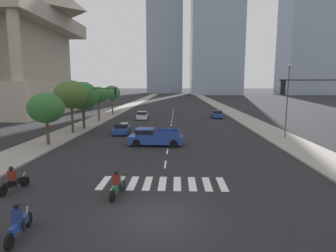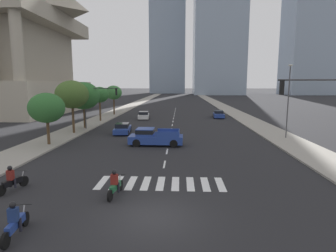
{
  "view_description": "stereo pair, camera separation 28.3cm",
  "coord_description": "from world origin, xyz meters",
  "px_view_note": "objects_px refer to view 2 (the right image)",
  "views": [
    {
      "loc": [
        0.88,
        -11.59,
        5.95
      ],
      "look_at": [
        0.0,
        14.26,
        2.0
      ],
      "focal_mm": 29.25,
      "sensor_mm": 36.0,
      "label": 1
    },
    {
      "loc": [
        1.16,
        -11.58,
        5.95
      ],
      "look_at": [
        0.0,
        14.26,
        2.0
      ],
      "focal_mm": 29.25,
      "sensor_mm": 36.0,
      "label": 2
    }
  ],
  "objects_px": {
    "motorcycle_third": "(15,223)",
    "street_tree_fifth": "(114,93)",
    "street_lamp_east": "(288,96)",
    "traffic_signal_far": "(97,99)",
    "sedan_blue_0": "(219,114)",
    "motorcycle_lead": "(115,185)",
    "pickup_truck": "(153,137)",
    "street_tree_second": "(72,95)",
    "street_tree_fourth": "(100,95)",
    "street_tree_nearest": "(47,108)",
    "traffic_signal_near": "(325,107)",
    "street_tree_third": "(83,96)",
    "sedan_blue_1": "(123,129)",
    "motorcycle_trailing": "(12,181)",
    "sedan_white_2": "(144,115)"
  },
  "relations": [
    {
      "from": "street_tree_fourth",
      "to": "pickup_truck",
      "type": "bearing_deg",
      "value": -58.73
    },
    {
      "from": "motorcycle_trailing",
      "to": "sedan_white_2",
      "type": "height_order",
      "value": "motorcycle_trailing"
    },
    {
      "from": "street_tree_second",
      "to": "street_tree_third",
      "type": "relative_size",
      "value": 1.03
    },
    {
      "from": "street_tree_fifth",
      "to": "street_tree_third",
      "type": "bearing_deg",
      "value": -90.0
    },
    {
      "from": "traffic_signal_near",
      "to": "street_tree_fourth",
      "type": "relative_size",
      "value": 1.19
    },
    {
      "from": "street_tree_nearest",
      "to": "street_tree_second",
      "type": "xyz_separation_m",
      "value": [
        0.0,
        6.36,
        1.04
      ]
    },
    {
      "from": "sedan_blue_1",
      "to": "motorcycle_lead",
      "type": "bearing_deg",
      "value": -173.73
    },
    {
      "from": "street_lamp_east",
      "to": "traffic_signal_far",
      "type": "bearing_deg",
      "value": 167.09
    },
    {
      "from": "motorcycle_third",
      "to": "sedan_blue_0",
      "type": "distance_m",
      "value": 41.85
    },
    {
      "from": "motorcycle_lead",
      "to": "motorcycle_trailing",
      "type": "xyz_separation_m",
      "value": [
        -5.94,
        0.42,
        -0.0
      ]
    },
    {
      "from": "motorcycle_third",
      "to": "street_tree_fourth",
      "type": "xyz_separation_m",
      "value": [
        -6.4,
        33.43,
        3.7
      ]
    },
    {
      "from": "traffic_signal_far",
      "to": "street_tree_nearest",
      "type": "bearing_deg",
      "value": -102.29
    },
    {
      "from": "motorcycle_trailing",
      "to": "street_lamp_east",
      "type": "bearing_deg",
      "value": -37.26
    },
    {
      "from": "sedan_blue_0",
      "to": "sedan_blue_1",
      "type": "bearing_deg",
      "value": -36.22
    },
    {
      "from": "motorcycle_third",
      "to": "street_lamp_east",
      "type": "bearing_deg",
      "value": -48.62
    },
    {
      "from": "street_tree_nearest",
      "to": "street_tree_fifth",
      "type": "xyz_separation_m",
      "value": [
        0.0,
        26.76,
        0.65
      ]
    },
    {
      "from": "motorcycle_lead",
      "to": "street_tree_fourth",
      "type": "distance_m",
      "value": 31.0
    },
    {
      "from": "sedan_blue_1",
      "to": "street_tree_fifth",
      "type": "bearing_deg",
      "value": 11.93
    },
    {
      "from": "traffic_signal_near",
      "to": "street_tree_second",
      "type": "height_order",
      "value": "traffic_signal_near"
    },
    {
      "from": "sedan_blue_0",
      "to": "street_tree_third",
      "type": "relative_size",
      "value": 0.76
    },
    {
      "from": "motorcycle_lead",
      "to": "pickup_truck",
      "type": "relative_size",
      "value": 0.39
    },
    {
      "from": "street_tree_fifth",
      "to": "street_tree_fourth",
      "type": "bearing_deg",
      "value": -90.0
    },
    {
      "from": "sedan_white_2",
      "to": "motorcycle_trailing",
      "type": "bearing_deg",
      "value": 169.44
    },
    {
      "from": "sedan_blue_0",
      "to": "street_tree_second",
      "type": "relative_size",
      "value": 0.74
    },
    {
      "from": "motorcycle_third",
      "to": "street_tree_fifth",
      "type": "bearing_deg",
      "value": 1.55
    },
    {
      "from": "motorcycle_lead",
      "to": "street_tree_fourth",
      "type": "height_order",
      "value": "street_tree_fourth"
    },
    {
      "from": "street_tree_second",
      "to": "street_tree_fifth",
      "type": "distance_m",
      "value": 20.4
    },
    {
      "from": "motorcycle_trailing",
      "to": "sedan_white_2",
      "type": "relative_size",
      "value": 0.46
    },
    {
      "from": "sedan_blue_0",
      "to": "street_tree_nearest",
      "type": "relative_size",
      "value": 0.93
    },
    {
      "from": "motorcycle_lead",
      "to": "street_tree_fifth",
      "type": "relative_size",
      "value": 0.38
    },
    {
      "from": "street_lamp_east",
      "to": "street_tree_second",
      "type": "relative_size",
      "value": 1.26
    },
    {
      "from": "sedan_blue_0",
      "to": "street_tree_third",
      "type": "height_order",
      "value": "street_tree_third"
    },
    {
      "from": "pickup_truck",
      "to": "traffic_signal_near",
      "type": "xyz_separation_m",
      "value": [
        11.45,
        -9.3,
        3.75
      ]
    },
    {
      "from": "sedan_blue_1",
      "to": "motorcycle_third",
      "type": "bearing_deg",
      "value": 177.0
    },
    {
      "from": "motorcycle_trailing",
      "to": "street_lamp_east",
      "type": "height_order",
      "value": "street_lamp_east"
    },
    {
      "from": "sedan_blue_1",
      "to": "street_tree_nearest",
      "type": "xyz_separation_m",
      "value": [
        -5.81,
        -7.01,
        3.12
      ]
    },
    {
      "from": "pickup_truck",
      "to": "street_lamp_east",
      "type": "relative_size",
      "value": 0.67
    },
    {
      "from": "sedan_blue_0",
      "to": "street_lamp_east",
      "type": "bearing_deg",
      "value": 17.35
    },
    {
      "from": "sedan_blue_1",
      "to": "sedan_white_2",
      "type": "distance_m",
      "value": 14.35
    },
    {
      "from": "street_tree_third",
      "to": "street_tree_fifth",
      "type": "xyz_separation_m",
      "value": [
        0.0,
        16.54,
        -0.08
      ]
    },
    {
      "from": "sedan_blue_1",
      "to": "traffic_signal_far",
      "type": "height_order",
      "value": "traffic_signal_far"
    },
    {
      "from": "street_tree_nearest",
      "to": "street_tree_second",
      "type": "bearing_deg",
      "value": 90.0
    },
    {
      "from": "street_tree_nearest",
      "to": "street_lamp_east",
      "type": "bearing_deg",
      "value": 10.16
    },
    {
      "from": "street_tree_third",
      "to": "motorcycle_lead",
      "type": "bearing_deg",
      "value": -66.94
    },
    {
      "from": "sedan_blue_0",
      "to": "traffic_signal_far",
      "type": "bearing_deg",
      "value": -47.59
    },
    {
      "from": "street_tree_fourth",
      "to": "street_tree_fifth",
      "type": "relative_size",
      "value": 0.97
    },
    {
      "from": "motorcycle_lead",
      "to": "street_tree_fourth",
      "type": "relative_size",
      "value": 0.39
    },
    {
      "from": "motorcycle_lead",
      "to": "street_tree_third",
      "type": "xyz_separation_m",
      "value": [
        -9.38,
        22.04,
        3.85
      ]
    },
    {
      "from": "motorcycle_lead",
      "to": "motorcycle_trailing",
      "type": "relative_size",
      "value": 1.0
    },
    {
      "from": "sedan_white_2",
      "to": "street_tree_fourth",
      "type": "bearing_deg",
      "value": 115.42
    }
  ]
}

